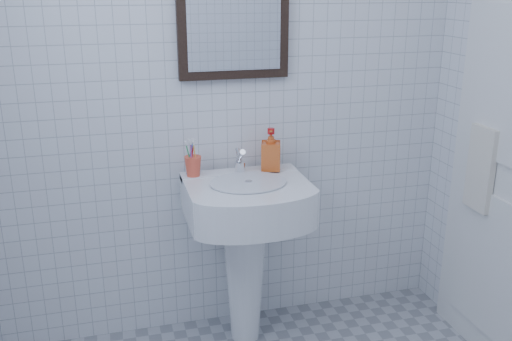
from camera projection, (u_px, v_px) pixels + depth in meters
name	position (u px, v px, depth m)	size (l,w,h in m)	color
wall_back	(226.00, 76.00, 2.58)	(2.20, 0.02, 2.50)	white
washbasin	(246.00, 234.00, 2.61)	(0.54, 0.40, 0.83)	white
faucet	(240.00, 162.00, 2.60)	(0.05, 0.11, 0.12)	silver
toothbrush_cup	(193.00, 166.00, 2.56)	(0.08, 0.08, 0.09)	#EF5035
soap_dispenser	(271.00, 149.00, 2.63)	(0.09, 0.09, 0.19)	red
wall_mirror	(233.00, 7.00, 2.48)	(0.50, 0.04, 0.62)	black
towel_ring	(490.00, 129.00, 2.47)	(0.18, 0.18, 0.01)	silver
hand_towel	(481.00, 169.00, 2.52)	(0.03, 0.16, 0.38)	white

